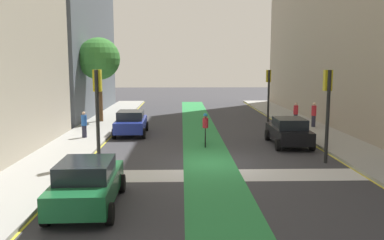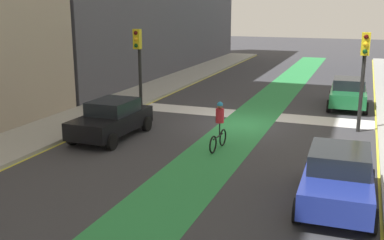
# 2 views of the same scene
# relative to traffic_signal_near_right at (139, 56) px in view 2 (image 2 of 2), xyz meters

# --- Properties ---
(ground_plane) EXTENTS (120.00, 120.00, 0.00)m
(ground_plane) POSITION_rel_traffic_signal_near_right_xyz_m (-5.18, -0.06, -3.01)
(ground_plane) COLOR #38383D
(bike_lane_paint) EXTENTS (2.40, 60.00, 0.01)m
(bike_lane_paint) POSITION_rel_traffic_signal_near_right_xyz_m (-5.42, -0.06, -3.01)
(bike_lane_paint) COLOR #2D8C47
(bike_lane_paint) RESTS_ON ground_plane
(crosswalk_band) EXTENTS (12.00, 1.80, 0.01)m
(crosswalk_band) POSITION_rel_traffic_signal_near_right_xyz_m (-5.18, -2.06, -3.01)
(crosswalk_band) COLOR silver
(crosswalk_band) RESTS_ON ground_plane
(curb_stripe_left) EXTENTS (0.16, 60.00, 0.01)m
(curb_stripe_left) POSITION_rel_traffic_signal_near_right_xyz_m (-11.18, -0.06, -3.01)
(curb_stripe_left) COLOR yellow
(curb_stripe_left) RESTS_ON ground_plane
(sidewalk_right) EXTENTS (3.00, 60.00, 0.15)m
(sidewalk_right) POSITION_rel_traffic_signal_near_right_xyz_m (2.32, -0.06, -2.94)
(sidewalk_right) COLOR #9E9E99
(sidewalk_right) RESTS_ON ground_plane
(curb_stripe_right) EXTENTS (0.16, 60.00, 0.01)m
(curb_stripe_right) POSITION_rel_traffic_signal_near_right_xyz_m (0.82, -0.06, -3.01)
(curb_stripe_right) COLOR yellow
(curb_stripe_right) RESTS_ON ground_plane
(traffic_signal_near_right) EXTENTS (0.35, 0.52, 4.30)m
(traffic_signal_near_right) POSITION_rel_traffic_signal_near_right_xyz_m (0.00, 0.00, 0.00)
(traffic_signal_near_right) COLOR black
(traffic_signal_near_right) RESTS_ON ground_plane
(traffic_signal_near_left) EXTENTS (0.35, 0.52, 4.32)m
(traffic_signal_near_left) POSITION_rel_traffic_signal_near_right_xyz_m (-10.37, -0.53, 0.02)
(traffic_signal_near_left) COLOR black
(traffic_signal_near_left) RESTS_ON ground_plane
(car_blue_left_far) EXTENTS (2.10, 4.24, 1.57)m
(car_blue_left_far) POSITION_rel_traffic_signal_near_right_xyz_m (-9.97, 7.63, -2.21)
(car_blue_left_far) COLOR navy
(car_blue_left_far) RESTS_ON ground_plane
(car_black_right_far) EXTENTS (2.09, 4.24, 1.57)m
(car_black_right_far) POSITION_rel_traffic_signal_near_right_xyz_m (-0.66, 3.92, -2.21)
(car_black_right_far) COLOR black
(car_black_right_far) RESTS_ON ground_plane
(car_green_left_near) EXTENTS (2.13, 4.25, 1.57)m
(car_green_left_near) POSITION_rel_traffic_signal_near_right_xyz_m (-9.71, -5.68, -2.21)
(car_green_left_near) COLOR #196033
(car_green_left_near) RESTS_ON ground_plane
(cyclist_in_lane) EXTENTS (0.32, 1.73, 1.86)m
(cyclist_in_lane) POSITION_rel_traffic_signal_near_right_xyz_m (-5.36, 3.90, -2.04)
(cyclist_in_lane) COLOR black
(cyclist_in_lane) RESTS_ON ground_plane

